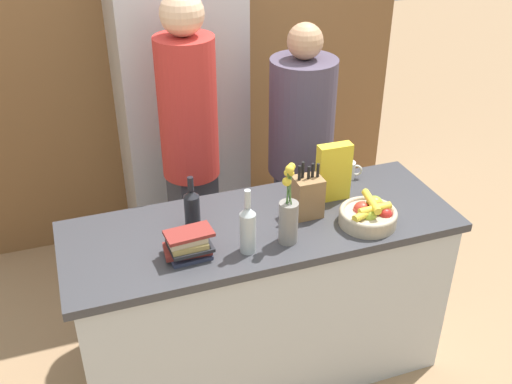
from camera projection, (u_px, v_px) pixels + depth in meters
The scene contains 14 objects.
ground_plane at pixel (261, 364), 3.20m from camera, with size 14.00×14.00×0.00m, color #A37F5B.
kitchen_island at pixel (261, 299), 2.97m from camera, with size 1.81×0.65×0.90m.
back_wall_wood at pixel (179, 43), 3.80m from camera, with size 3.01×0.12×2.60m.
refrigerator at pixel (179, 108), 3.63m from camera, with size 0.71×0.63×2.02m.
fruit_bowl at pixel (369, 214), 2.71m from camera, with size 0.26×0.26×0.12m.
knife_block at pixel (308, 196), 2.75m from camera, with size 0.13×0.11×0.27m.
flower_vase at pixel (288, 216), 2.55m from camera, with size 0.08×0.08×0.38m.
cereal_box at pixel (334, 172), 2.85m from camera, with size 0.17×0.06×0.29m.
coffee_mug at pixel (348, 170), 3.08m from camera, with size 0.11×0.08×0.09m.
book_stack at pixel (188, 244), 2.49m from camera, with size 0.21×0.16×0.12m.
bottle_oil at pixel (248, 228), 2.49m from camera, with size 0.07×0.07×0.30m.
bottle_vinegar at pixel (192, 207), 2.66m from camera, with size 0.07×0.07×0.25m.
person_at_sink at pixel (190, 144), 3.11m from camera, with size 0.30×0.30×1.83m.
person_in_blue at pixel (300, 150), 3.37m from camera, with size 0.36×0.36×1.62m.
Camera 1 is at (-0.78, -2.14, 2.43)m, focal length 42.00 mm.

